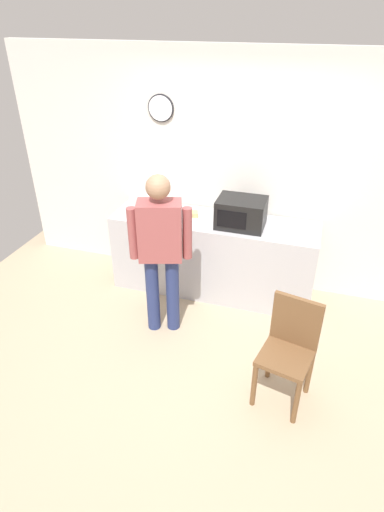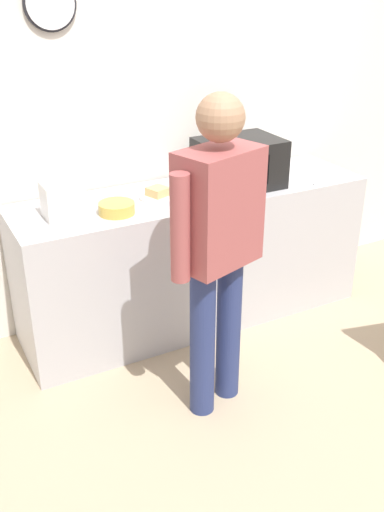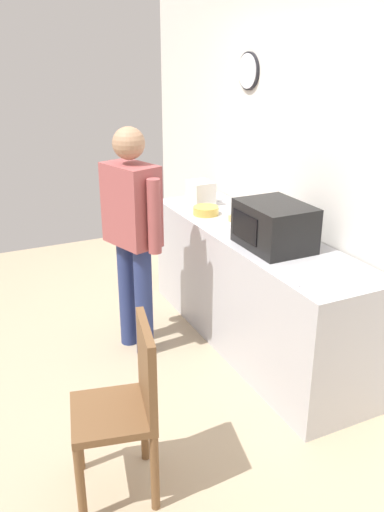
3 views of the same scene
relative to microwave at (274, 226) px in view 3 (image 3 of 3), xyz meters
The scene contains 11 objects.
ground_plane 1.58m from the microwave, 95.55° to the right, with size 6.00×6.00×0.00m, color tan.
back_wall 0.51m from the microwave, 105.40° to the left, with size 5.40×0.13×2.60m.
kitchen_counter 0.67m from the microwave, behind, with size 2.26×0.62×0.90m, color #B7B7BC.
microwave is the anchor object (origin of this frame).
sandwich_plate 0.56m from the microwave, behind, with size 0.23×0.23×0.07m.
salad_bowl 0.86m from the microwave, behind, with size 0.20×0.20×0.06m, color gold.
toaster 1.12m from the microwave, behind, with size 0.22×0.18×0.20m, color silver.
fork_utensil 1.18m from the microwave, 169.99° to the left, with size 0.17×0.02×0.01m, color silver.
spoon_utensil 0.58m from the microwave, 22.70° to the right, with size 0.17×0.02×0.01m, color silver.
person_standing 0.99m from the microwave, 127.56° to the right, with size 0.57×0.35×1.67m.
wooden_chair 1.55m from the microwave, 61.85° to the right, with size 0.48×0.48×0.94m.
Camera 3 is at (2.90, -0.76, 2.17)m, focal length 37.47 mm.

